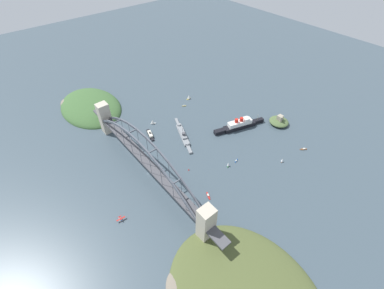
# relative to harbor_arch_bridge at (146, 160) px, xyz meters

# --- Properties ---
(ground_plane) EXTENTS (1400.00, 1400.00, 0.00)m
(ground_plane) POSITION_rel_harbor_arch_bridge_xyz_m (-0.00, -0.00, -28.26)
(ground_plane) COLOR #3D4C56
(harbor_arch_bridge) EXTENTS (300.89, 16.71, 65.90)m
(harbor_arch_bridge) POSITION_rel_harbor_arch_bridge_xyz_m (0.00, 0.00, 0.00)
(harbor_arch_bridge) COLOR #BCB29E
(harbor_arch_bridge) RESTS_ON ground
(headland_west_shore) EXTENTS (141.03, 99.16, 30.59)m
(headland_west_shore) POSITION_rel_harbor_arch_bridge_xyz_m (-202.21, 3.39, -28.26)
(headland_west_shore) COLOR #3D6033
(headland_west_shore) RESTS_ON ground
(ocean_liner) EXTENTS (34.06, 89.82, 20.05)m
(ocean_liner) POSITION_rel_harbor_arch_bridge_xyz_m (12.16, 171.07, -21.90)
(ocean_liner) COLOR black
(ocean_liner) RESTS_ON ground
(naval_cruiser) EXTENTS (83.20, 37.51, 15.73)m
(naval_cruiser) POSITION_rel_harbor_arch_bridge_xyz_m (-31.37, 86.48, -25.74)
(naval_cruiser) COLOR gray
(naval_cruiser) RESTS_ON ground
(harbor_ferry_steamer) EXTENTS (29.40, 12.70, 7.71)m
(harbor_ferry_steamer) POSITION_rel_harbor_arch_bridge_xyz_m (-65.53, 46.22, -25.95)
(harbor_ferry_steamer) COLOR black
(harbor_ferry_steamer) RESTS_ON ground
(fort_island_mid_harbor) EXTENTS (32.51, 31.19, 17.75)m
(fort_island_mid_harbor) POSITION_rel_harbor_arch_bridge_xyz_m (47.42, 231.10, -23.32)
(fort_island_mid_harbor) COLOR #4C6038
(fort_island_mid_harbor) RESTS_ON ground
(seaplane_taxiing_near_bridge) EXTENTS (6.92, 10.89, 5.12)m
(seaplane_taxiing_near_bridge) POSITION_rel_harbor_arch_bridge_xyz_m (40.08, -63.48, -26.13)
(seaplane_taxiing_near_bridge) COLOR #B7B7B2
(seaplane_taxiing_near_bridge) RESTS_ON ground
(small_boat_0) EXTENTS (6.25, 10.21, 9.40)m
(small_boat_0) POSITION_rel_harbor_arch_bridge_xyz_m (-108.37, 161.58, -23.93)
(small_boat_0) COLOR gold
(small_boat_0) RESTS_ON ground
(small_boat_1) EXTENTS (6.83, 8.87, 9.80)m
(small_boat_1) POSITION_rel_harbor_arch_bridge_xyz_m (-88.56, 66.15, -23.67)
(small_boat_1) COLOR silver
(small_boat_1) RESTS_ON ground
(small_boat_2) EXTENTS (7.49, 9.71, 2.42)m
(small_boat_2) POSITION_rel_harbor_arch_bridge_xyz_m (110.63, 208.78, -27.40)
(small_boat_2) COLOR brown
(small_boat_2) RESTS_ON ground
(small_boat_3) EXTENTS (11.50, 6.09, 1.89)m
(small_boat_3) POSITION_rel_harbor_arch_bridge_xyz_m (80.89, 39.50, -27.59)
(small_boat_3) COLOR #B2231E
(small_boat_3) RESTS_ON ground
(small_boat_4) EXTENTS (5.00, 6.06, 7.95)m
(small_boat_4) POSITION_rel_harbor_arch_bridge_xyz_m (60.97, 96.13, -24.55)
(small_boat_4) COLOR #2D6B3D
(small_boat_4) RESTS_ON ground
(small_boat_5) EXTENTS (3.95, 8.50, 2.03)m
(small_boat_5) POSITION_rel_harbor_arch_bridge_xyz_m (61.62, 112.04, -27.55)
(small_boat_5) COLOR #234C8C
(small_boat_5) RESTS_ON ground
(small_boat_6) EXTENTS (4.32, 6.29, 6.89)m
(small_boat_6) POSITION_rel_harbor_arch_bridge_xyz_m (105.02, 162.08, -24.99)
(small_boat_6) COLOR brown
(small_boat_6) RESTS_ON ground
(small_boat_7) EXTENTS (4.67, 6.77, 2.53)m
(small_boat_7) POSITION_rel_harbor_arch_bridge_xyz_m (-94.99, 139.04, -27.36)
(small_boat_7) COLOR gold
(small_boat_7) RESTS_ON ground
(channel_marker_buoy) EXTENTS (2.20, 2.20, 2.75)m
(channel_marker_buoy) POSITION_rel_harbor_arch_bridge_xyz_m (31.00, 47.80, -27.15)
(channel_marker_buoy) COLOR red
(channel_marker_buoy) RESTS_ON ground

